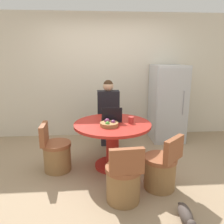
{
  "coord_description": "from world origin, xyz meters",
  "views": [
    {
      "loc": [
        -0.18,
        -3.06,
        1.7
      ],
      "look_at": [
        0.06,
        0.23,
        0.88
      ],
      "focal_mm": 35.0,
      "sensor_mm": 36.0,
      "label": 1
    }
  ],
  "objects": [
    {
      "name": "person_seated",
      "position": [
        0.04,
        0.94,
        0.71
      ],
      "size": [
        0.4,
        0.37,
        1.31
      ],
      "rotation": [
        0.0,
        0.0,
        3.14
      ],
      "color": "#2D2D38",
      "rests_on": "ground_plane"
    },
    {
      "name": "laptop",
      "position": [
        0.05,
        0.22,
        0.78
      ],
      "size": [
        0.31,
        0.21,
        0.23
      ],
      "rotation": [
        0.0,
        0.0,
        3.14
      ],
      "color": "#232328",
      "rests_on": "dining_table"
    },
    {
      "name": "chair_left_side",
      "position": [
        -0.81,
        0.08,
        0.26
      ],
      "size": [
        0.44,
        0.43,
        0.75
      ],
      "rotation": [
        0.0,
        0.0,
        1.62
      ],
      "color": "olive",
      "rests_on": "ground_plane"
    },
    {
      "name": "wall_back",
      "position": [
        0.0,
        1.68,
        1.3
      ],
      "size": [
        7.0,
        0.06,
        2.6
      ],
      "color": "beige",
      "rests_on": "ground_plane"
    },
    {
      "name": "ground_plane",
      "position": [
        0.0,
        0.0,
        0.0
      ],
      "size": [
        12.0,
        12.0,
        0.0
      ],
      "primitive_type": "plane",
      "color": "#9E8466"
    },
    {
      "name": "chair_near_camera",
      "position": [
        0.13,
        -0.74,
        0.26
      ],
      "size": [
        0.43,
        0.44,
        0.75
      ],
      "rotation": [
        0.0,
        0.0,
        -3.06
      ],
      "color": "olive",
      "rests_on": "ground_plane"
    },
    {
      "name": "dining_table",
      "position": [
        0.06,
        0.13,
        0.51
      ],
      "size": [
        1.18,
        1.18,
        0.73
      ],
      "color": "#B2261E",
      "rests_on": "ground_plane"
    },
    {
      "name": "refrigerator",
      "position": [
        1.29,
        1.28,
        0.78
      ],
      "size": [
        0.65,
        0.72,
        1.56
      ],
      "color": "silver",
      "rests_on": "ground_plane"
    },
    {
      "name": "fruit_bowl",
      "position": [
        -0.0,
        -0.02,
        0.76
      ],
      "size": [
        0.27,
        0.27,
        0.1
      ],
      "color": "olive",
      "rests_on": "dining_table"
    },
    {
      "name": "chair_near_right_corner",
      "position": [
        0.65,
        -0.51,
        0.26
      ],
      "size": [
        0.5,
        0.5,
        0.75
      ],
      "rotation": [
        0.0,
        0.0,
        -2.39
      ],
      "color": "olive",
      "rests_on": "ground_plane"
    },
    {
      "name": "coffee_cup",
      "position": [
        0.34,
        0.11,
        0.78
      ],
      "size": [
        0.08,
        0.08,
        0.1
      ],
      "color": "#B2332D",
      "rests_on": "dining_table"
    },
    {
      "name": "cat",
      "position": [
        0.74,
        -1.14,
        0.08
      ],
      "size": [
        0.15,
        0.45,
        0.16
      ],
      "rotation": [
        0.0,
        0.0,
        4.64
      ],
      "color": "#473D38",
      "rests_on": "ground_plane"
    }
  ]
}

